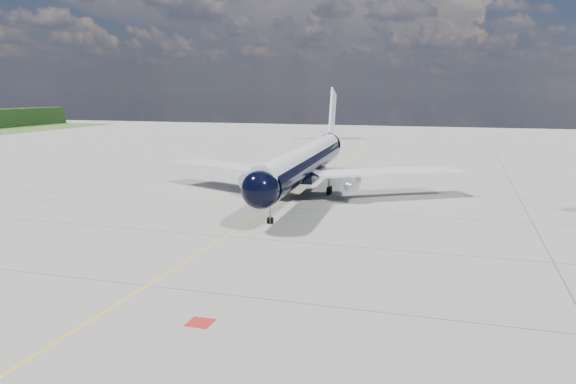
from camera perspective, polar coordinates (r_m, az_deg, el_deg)
name	(u,v)px	position (r m, az deg, el deg)	size (l,w,h in m)	color
ground	(285,199)	(74.83, -0.28, -0.76)	(320.00, 320.00, 0.00)	gray
taxiway_centerline	(273,207)	(70.16, -1.49, -1.51)	(0.16, 160.00, 0.01)	#FFBA0D
red_marking	(200,323)	(36.59, -8.91, -12.98)	(1.60, 1.60, 0.01)	maroon
main_airliner	(306,161)	(78.55, 1.82, 3.17)	(42.21, 51.44, 14.86)	black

